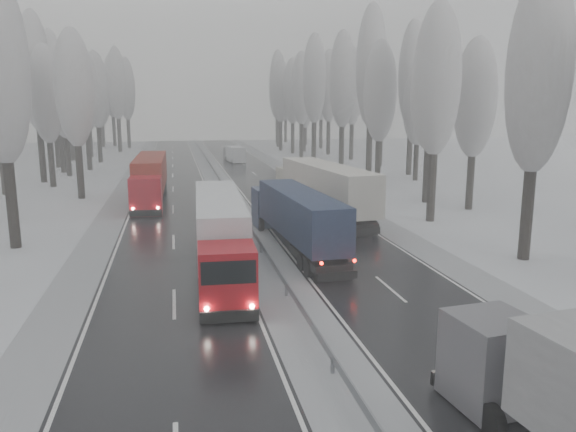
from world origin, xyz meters
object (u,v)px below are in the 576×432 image
object	(u,v)px
truck_blue_box	(295,214)
truck_red_white	(220,229)
truck_red_red	(150,176)
truck_cream_box	(322,187)
box_truck_distant	(235,154)

from	to	relation	value
truck_blue_box	truck_red_white	size ratio (longest dim) A/B	0.95
truck_red_red	truck_red_white	bearing A→B (deg)	-77.95
truck_cream_box	truck_red_white	world-z (taller)	truck_cream_box
truck_cream_box	truck_red_red	bearing A→B (deg)	135.07
truck_cream_box	truck_red_red	xyz separation A→B (m)	(-13.66, 10.69, -0.13)
truck_cream_box	box_truck_distant	size ratio (longest dim) A/B	2.52
truck_blue_box	truck_cream_box	world-z (taller)	truck_cream_box
box_truck_distant	truck_red_red	bearing A→B (deg)	-115.50
truck_cream_box	truck_red_red	distance (m)	17.34
truck_cream_box	truck_red_red	size ratio (longest dim) A/B	1.06
truck_red_white	truck_red_red	bearing A→B (deg)	103.17
truck_blue_box	truck_cream_box	bearing A→B (deg)	61.32
truck_blue_box	truck_red_white	distance (m)	6.32
truck_blue_box	box_truck_distant	bearing A→B (deg)	83.81
box_truck_distant	truck_cream_box	bearing A→B (deg)	-94.61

